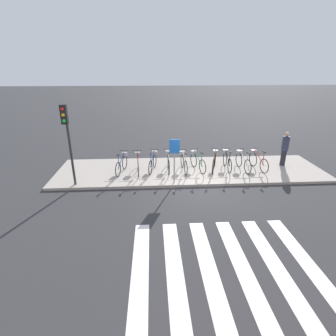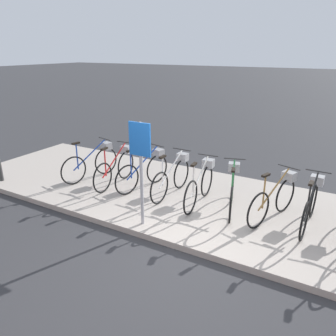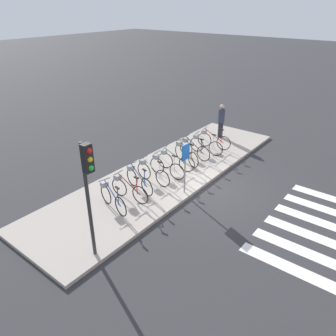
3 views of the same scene
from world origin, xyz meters
name	(u,v)px [view 2 (image 2 of 3)]	position (x,y,z in m)	size (l,w,h in m)	color
ground_plane	(178,250)	(0.00, 0.00, 0.00)	(120.00, 120.00, 0.00)	#2D2D30
sidewalk	(217,206)	(0.00, 1.81, 0.06)	(13.13, 3.62, 0.12)	#9E9389
parked_bicycle_0	(93,161)	(-3.35, 1.66, 0.57)	(0.54, 1.66, 1.04)	black
parked_bicycle_1	(117,166)	(-2.59, 1.65, 0.57)	(0.46, 1.69, 1.04)	black
parked_bicycle_2	(145,169)	(-1.86, 1.81, 0.57)	(0.54, 1.66, 1.04)	black
parked_bicycle_3	(173,175)	(-1.10, 1.80, 0.57)	(0.46, 1.70, 1.04)	black
parked_bicycle_4	(201,183)	(-0.36, 1.69, 0.57)	(0.46, 1.69, 1.04)	black
parked_bicycle_5	(232,188)	(0.32, 1.76, 0.57)	(0.63, 1.63, 1.04)	black
parked_bicycle_6	(275,197)	(1.19, 1.78, 0.57)	(0.65, 1.63, 1.04)	black
parked_bicycle_7	(311,204)	(1.83, 1.80, 0.57)	(0.46, 1.70, 1.04)	black
sign_post	(141,157)	(-0.93, 0.29, 1.47)	(0.44, 0.07, 1.97)	#99999E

